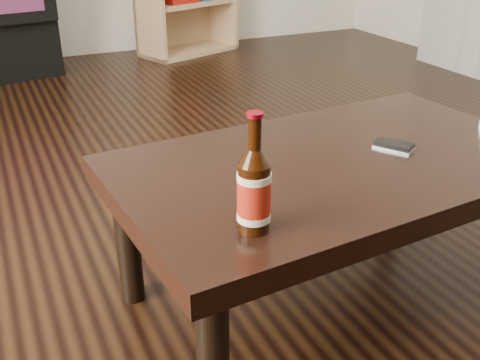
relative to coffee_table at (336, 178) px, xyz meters
name	(u,v)px	position (x,y,z in m)	size (l,w,h in m)	color
floor	(264,247)	(-0.05, 0.30, -0.38)	(5.00, 6.00, 0.01)	black
coffee_table	(336,178)	(0.00, 0.00, 0.00)	(1.19, 0.75, 0.43)	black
beer_bottle	(254,191)	(-0.36, -0.23, 0.14)	(0.09, 0.09, 0.25)	black
phone	(394,146)	(0.17, -0.01, 0.06)	(0.10, 0.11, 0.02)	#BDBDBF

